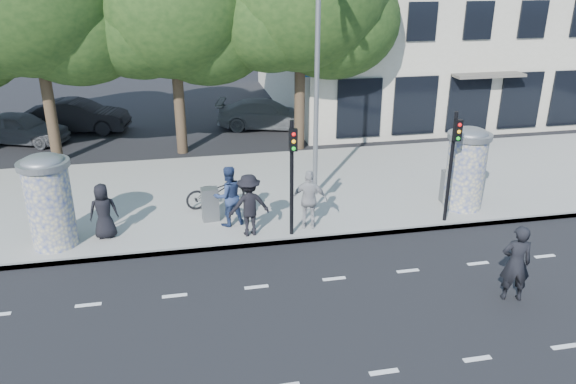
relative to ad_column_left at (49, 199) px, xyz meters
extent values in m
plane|color=black|center=(7.20, -4.50, -1.54)|extent=(120.00, 120.00, 0.00)
cube|color=gray|center=(7.20, 3.00, -1.46)|extent=(40.00, 8.00, 0.15)
cube|color=slate|center=(7.20, -0.95, -1.46)|extent=(40.00, 0.10, 0.16)
cube|color=silver|center=(7.20, -6.70, -1.53)|extent=(32.00, 0.12, 0.01)
cube|color=silver|center=(7.20, -3.10, -1.53)|extent=(32.00, 0.12, 0.01)
cylinder|color=beige|center=(0.00, 0.00, -0.24)|extent=(1.20, 1.20, 2.30)
cylinder|color=slate|center=(0.00, 0.00, 0.99)|extent=(1.36, 1.36, 0.16)
ellipsoid|color=slate|center=(0.00, 0.00, 1.07)|extent=(1.10, 1.10, 0.38)
cylinder|color=beige|center=(12.40, 0.20, -0.24)|extent=(1.20, 1.20, 2.30)
cylinder|color=slate|center=(12.40, 0.20, 0.99)|extent=(1.36, 1.36, 0.16)
ellipsoid|color=slate|center=(12.40, 0.20, 1.07)|extent=(1.10, 1.10, 0.38)
cylinder|color=black|center=(6.60, -0.65, 0.31)|extent=(0.11, 0.11, 3.40)
cube|color=black|center=(6.60, -0.83, 1.51)|extent=(0.22, 0.14, 0.62)
cylinder|color=black|center=(11.40, -0.65, 0.31)|extent=(0.11, 0.11, 3.40)
cube|color=black|center=(11.40, -0.83, 1.51)|extent=(0.22, 0.14, 0.62)
cylinder|color=slate|center=(8.00, 2.20, 2.61)|extent=(0.16, 0.16, 8.00)
cylinder|color=#38281C|center=(-1.30, 8.00, 0.82)|extent=(0.44, 0.44, 4.73)
cylinder|color=#38281C|center=(3.70, 8.20, 0.67)|extent=(0.44, 0.44, 4.41)
ellipsoid|color=#193312|center=(3.70, 8.20, 4.54)|extent=(6.80, 6.80, 5.78)
cylinder|color=#38281C|center=(8.70, 7.80, 0.76)|extent=(0.44, 0.44, 4.59)
cube|color=black|center=(19.20, 7.95, 0.06)|extent=(18.00, 0.10, 2.60)
cube|color=#59544C|center=(17.20, 7.60, 1.36)|extent=(3.20, 0.90, 0.12)
cube|color=#194C8C|center=(9.70, 7.95, 1.66)|extent=(1.60, 0.06, 0.30)
imported|color=black|center=(1.34, 0.20, -0.58)|extent=(0.86, 0.62, 1.62)
imported|color=navy|center=(4.89, 0.35, -0.46)|extent=(1.05, 0.92, 1.85)
imported|color=black|center=(5.40, -0.43, -0.47)|extent=(1.26, 0.81, 1.84)
imported|color=#A0A0A3|center=(7.20, -0.33, -0.49)|extent=(1.18, 0.88, 1.80)
imported|color=black|center=(11.10, -4.80, -0.58)|extent=(0.80, 0.62, 1.92)
imported|color=black|center=(4.61, 1.79, -0.88)|extent=(1.02, 2.03, 1.02)
cube|color=slate|center=(4.37, 0.77, -0.87)|extent=(0.52, 0.40, 1.04)
cube|color=slate|center=(12.16, 0.67, -0.85)|extent=(0.55, 0.42, 1.08)
imported|color=#4A4C51|center=(-3.27, 10.94, -0.83)|extent=(3.12, 4.48, 1.42)
imported|color=black|center=(-1.04, 12.40, -0.77)|extent=(2.41, 4.86, 1.53)
imported|color=slate|center=(7.85, 11.31, -0.85)|extent=(2.93, 5.07, 1.38)
camera|label=1|loc=(3.59, -15.03, 5.91)|focal=35.00mm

